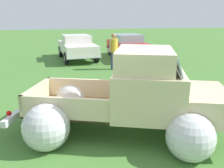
{
  "coord_description": "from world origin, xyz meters",
  "views": [
    {
      "loc": [
        -1.13,
        -5.06,
        2.62
      ],
      "look_at": [
        0.0,
        0.78,
        0.92
      ],
      "focal_mm": 39.19,
      "sensor_mm": 36.0,
      "label": 1
    }
  ],
  "objects_px": {
    "show_car_1": "(128,45)",
    "spectator_0": "(114,49)",
    "show_car_0": "(77,46)",
    "vintage_pickup_truck": "(136,101)"
  },
  "relations": [
    {
      "from": "show_car_0",
      "to": "vintage_pickup_truck",
      "type": "bearing_deg",
      "value": -2.67
    },
    {
      "from": "show_car_0",
      "to": "show_car_1",
      "type": "relative_size",
      "value": 1.01
    },
    {
      "from": "show_car_0",
      "to": "spectator_0",
      "type": "height_order",
      "value": "spectator_0"
    },
    {
      "from": "vintage_pickup_truck",
      "to": "show_car_0",
      "type": "xyz_separation_m",
      "value": [
        -0.79,
        9.75,
        0.02
      ]
    },
    {
      "from": "vintage_pickup_truck",
      "to": "spectator_0",
      "type": "xyz_separation_m",
      "value": [
        0.82,
        6.62,
        0.24
      ]
    },
    {
      "from": "show_car_1",
      "to": "spectator_0",
      "type": "relative_size",
      "value": 2.46
    },
    {
      "from": "show_car_1",
      "to": "vintage_pickup_truck",
      "type": "bearing_deg",
      "value": -18.2
    },
    {
      "from": "show_car_1",
      "to": "spectator_0",
      "type": "height_order",
      "value": "spectator_0"
    },
    {
      "from": "show_car_1",
      "to": "spectator_0",
      "type": "bearing_deg",
      "value": -31.24
    },
    {
      "from": "show_car_0",
      "to": "show_car_1",
      "type": "height_order",
      "value": "same"
    }
  ]
}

